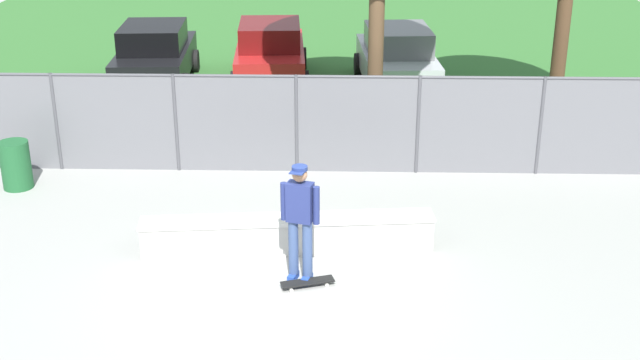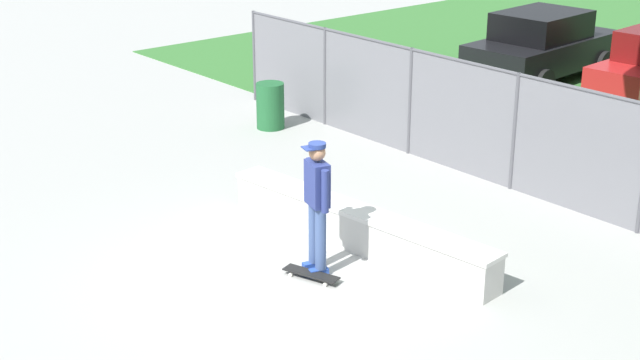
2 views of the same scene
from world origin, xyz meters
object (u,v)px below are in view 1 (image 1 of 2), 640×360
concrete_ledge (288,234)px  car_red (270,52)px  skateboard (308,282)px  car_black (155,55)px  car_silver (397,58)px  skateboarder (300,218)px  trash_bin (16,165)px

concrete_ledge → car_red: 10.24m
skateboard → car_red: car_red is taller
car_black → car_silver: size_ratio=1.00×
skateboarder → car_red: (-1.36, 11.12, -0.19)m
concrete_ledge → skateboard: 1.24m
car_black → skateboarder: bearing=-67.6°
car_red → car_black: bearing=-172.9°
skateboarder → car_black: (-4.43, 10.74, -0.19)m
car_red → skateboard: bearing=-82.6°
skateboard → car_silver: car_silver is taller
concrete_ledge → car_black: (-4.18, 9.78, 0.54)m
car_black → trash_bin: size_ratio=4.67×
car_red → trash_bin: size_ratio=4.67×
car_red → trash_bin: 8.74m
car_black → car_red: 3.09m
concrete_ledge → car_silver: (2.29, 9.62, 0.54)m
car_black → trash_bin: (-1.14, -7.27, -0.38)m
skateboarder → skateboard: size_ratio=2.24×
concrete_ledge → skateboard: (0.36, -1.16, -0.22)m
concrete_ledge → skateboarder: skateboarder is taller
car_black → car_red: size_ratio=1.00×
car_black → trash_bin: car_black is taller
skateboarder → trash_bin: skateboarder is taller
concrete_ledge → trash_bin: (-5.32, 2.51, 0.17)m
car_silver → concrete_ledge: bearing=-103.4°
car_red → trash_bin: (-4.21, -7.65, -0.38)m
skateboard → car_black: car_black is taller
skateboard → car_black: bearing=112.6°
trash_bin → concrete_ledge: bearing=-25.2°
skateboarder → car_silver: 10.78m
car_black → car_red: bearing=7.1°
concrete_ledge → car_silver: bearing=76.6°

